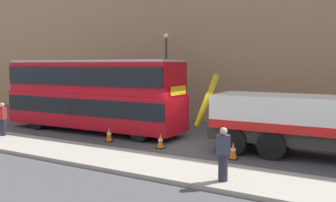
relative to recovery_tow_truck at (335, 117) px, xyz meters
The scene contains 10 objects.
ground_plane 6.31m from the recovery_tow_truck, behind, with size 120.00×120.00×0.00m, color #424247.
near_kerb 7.71m from the recovery_tow_truck, 143.55° to the right, with size 60.00×2.80×0.15m, color gray.
recovery_tow_truck is the anchor object (origin of this frame).
double_decker_bus 12.63m from the recovery_tow_truck, behind, with size 11.09×2.77×4.06m.
pedestrian_onlooker 15.79m from the recovery_tow_truck, 165.89° to the right, with size 0.39×0.47×1.71m.
pedestrian_bystander 5.82m from the recovery_tow_truck, 117.35° to the right, with size 0.48×0.44×1.71m.
traffic_cone_near_bus 10.28m from the recovery_tow_truck, behind, with size 0.36×0.36×0.72m.
traffic_cone_midway 7.39m from the recovery_tow_truck, 166.29° to the right, with size 0.36×0.36×0.72m.
traffic_cone_near_truck 4.23m from the recovery_tow_truck, 151.78° to the right, with size 0.36×0.36×0.72m.
street_lamp 12.02m from the recovery_tow_truck, 154.66° to the left, with size 0.36×0.36×5.83m.
Camera 1 is at (7.60, -15.50, 3.81)m, focal length 39.33 mm.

